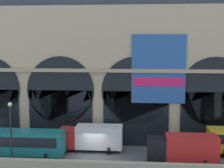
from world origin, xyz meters
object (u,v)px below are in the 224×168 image
at_px(box_truck_center, 92,137).
at_px(box_truck_mideast, 183,148).
at_px(bus_midwest, 15,142).
at_px(street_lamp_quayside, 11,126).

relative_size(box_truck_center, box_truck_mideast, 1.00).
bearing_deg(box_truck_center, box_truck_mideast, -17.42).
bearing_deg(bus_midwest, street_lamp_quayside, -75.85).
xyz_separation_m(box_truck_center, box_truck_mideast, (10.39, -3.26, 0.00)).
relative_size(bus_midwest, street_lamp_quayside, 1.59).
bearing_deg(box_truck_mideast, street_lamp_quayside, -171.38).
relative_size(bus_midwest, box_truck_mideast, 1.47).
distance_m(bus_midwest, box_truck_center, 8.82).
bearing_deg(box_truck_center, bus_midwest, -159.86).
bearing_deg(bus_midwest, box_truck_center, 20.14).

